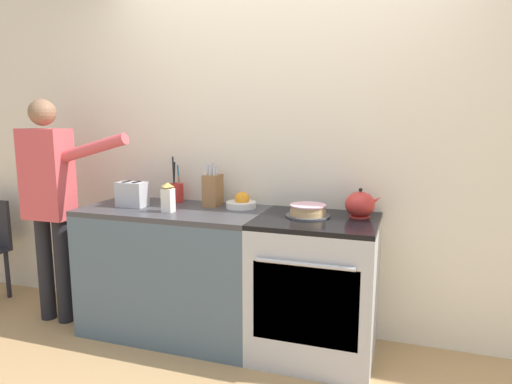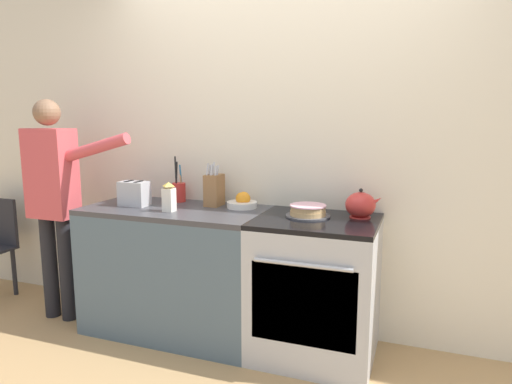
{
  "view_description": "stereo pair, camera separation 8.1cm",
  "coord_description": "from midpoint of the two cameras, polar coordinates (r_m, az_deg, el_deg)",
  "views": [
    {
      "loc": [
        0.83,
        -2.39,
        1.51
      ],
      "look_at": [
        -0.07,
        0.28,
        1.04
      ],
      "focal_mm": 32.0,
      "sensor_mm": 36.0,
      "label": 1
    },
    {
      "loc": [
        0.91,
        -2.36,
        1.51
      ],
      "look_at": [
        -0.07,
        0.28,
        1.04
      ],
      "focal_mm": 32.0,
      "sensor_mm": 36.0,
      "label": 2
    }
  ],
  "objects": [
    {
      "name": "ground_plane",
      "position": [
        2.95,
        -1.3,
        -21.32
      ],
      "size": [
        16.0,
        16.0,
        0.0
      ],
      "primitive_type": "plane",
      "color": "tan"
    },
    {
      "name": "wall_back",
      "position": [
        3.16,
        2.68,
        5.69
      ],
      "size": [
        8.0,
        0.04,
        2.6
      ],
      "color": "silver",
      "rests_on": "ground_plane"
    },
    {
      "name": "counter_cabinet",
      "position": [
        3.29,
        -10.81,
        -9.6
      ],
      "size": [
        1.24,
        0.63,
        0.89
      ],
      "color": "#4C6070",
      "rests_on": "ground_plane"
    },
    {
      "name": "stove_range",
      "position": [
        2.95,
        6.62,
        -11.77
      ],
      "size": [
        0.74,
        0.67,
        0.89
      ],
      "color": "#B7BABF",
      "rests_on": "ground_plane"
    },
    {
      "name": "layer_cake",
      "position": [
        2.87,
        5.7,
        -2.36
      ],
      "size": [
        0.28,
        0.28,
        0.08
      ],
      "color": "#4C4C51",
      "rests_on": "stove_range"
    },
    {
      "name": "tea_kettle",
      "position": [
        2.9,
        12.14,
        -1.54
      ],
      "size": [
        0.23,
        0.19,
        0.18
      ],
      "color": "red",
      "rests_on": "stove_range"
    },
    {
      "name": "knife_block",
      "position": [
        3.19,
        -6.15,
        0.26
      ],
      "size": [
        0.1,
        0.15,
        0.31
      ],
      "color": "olive",
      "rests_on": "counter_cabinet"
    },
    {
      "name": "utensil_crock",
      "position": [
        3.38,
        -10.56,
        0.08
      ],
      "size": [
        0.1,
        0.1,
        0.33
      ],
      "color": "red",
      "rests_on": "counter_cabinet"
    },
    {
      "name": "fruit_bowl",
      "position": [
        3.12,
        -2.55,
        -1.16
      ],
      "size": [
        0.21,
        0.21,
        0.11
      ],
      "color": "silver",
      "rests_on": "counter_cabinet"
    },
    {
      "name": "toaster",
      "position": [
        3.29,
        -15.92,
        -0.26
      ],
      "size": [
        0.21,
        0.13,
        0.18
      ],
      "color": "#B7BABF",
      "rests_on": "counter_cabinet"
    },
    {
      "name": "milk_carton",
      "position": [
        3.04,
        -11.7,
        -0.74
      ],
      "size": [
        0.07,
        0.07,
        0.2
      ],
      "color": "white",
      "rests_on": "counter_cabinet"
    },
    {
      "name": "person_baker",
      "position": [
        3.6,
        -25.02,
        -0.0
      ],
      "size": [
        0.93,
        0.2,
        1.63
      ],
      "rotation": [
        0.0,
        0.0,
        0.16
      ],
      "color": "black",
      "rests_on": "ground_plane"
    }
  ]
}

